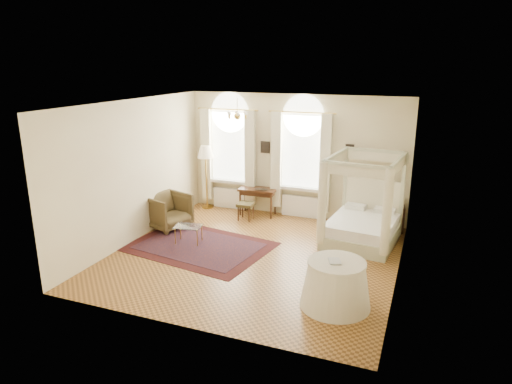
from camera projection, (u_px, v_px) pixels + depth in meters
ground at (255, 256)px, 10.02m from camera, size 6.00×6.00×0.00m
room_walls at (254, 168)px, 9.47m from camera, size 6.00×6.00×6.00m
window_left at (229, 158)px, 12.84m from camera, size 1.62×0.27×3.29m
window_right at (301, 164)px, 12.11m from camera, size 1.62×0.27×3.29m
chandelier at (237, 115)px, 10.60m from camera, size 0.51×0.45×0.50m
wall_pictures at (298, 148)px, 12.12m from camera, size 2.54×0.03×0.39m
canopy_bed at (362, 224)px, 10.62m from camera, size 1.75×2.07×2.08m
nightstand at (394, 218)px, 11.40m from camera, size 0.51×0.48×0.66m
nightstand_lamp at (398, 196)px, 11.32m from camera, size 0.25×0.25×0.36m
writing_desk at (258, 192)px, 12.52m from camera, size 1.03×0.57×0.76m
laptop at (262, 189)px, 12.36m from camera, size 0.38×0.26×0.03m
stool at (246, 206)px, 12.18m from camera, size 0.42×0.42×0.47m
armchair at (168, 211)px, 11.58m from camera, size 1.22×1.20×0.89m
coffee_table at (188, 228)px, 10.63m from camera, size 0.68×0.53×0.42m
floor_lamp at (206, 155)px, 12.89m from camera, size 0.47×0.47×1.83m
oriental_rug at (199, 246)px, 10.52m from camera, size 3.45×2.71×0.01m
side_table at (336, 284)px, 7.87m from camera, size 1.23×1.23×0.84m
book at (329, 261)px, 7.74m from camera, size 0.28×0.32×0.03m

